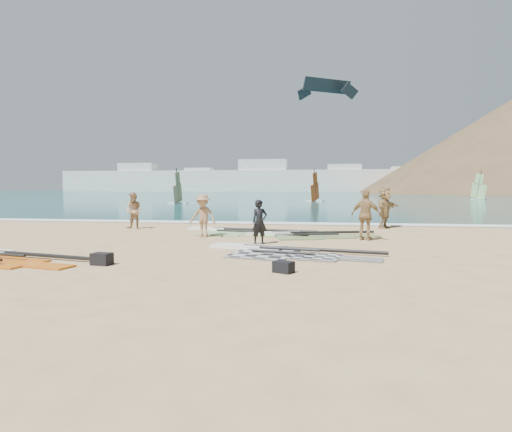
# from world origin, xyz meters

# --- Properties ---
(ground) EXTENTS (300.00, 300.00, 0.00)m
(ground) POSITION_xyz_m (0.00, 0.00, 0.00)
(ground) COLOR tan
(ground) RESTS_ON ground
(sea) EXTENTS (300.00, 240.00, 0.06)m
(sea) POSITION_xyz_m (0.00, 132.00, 0.00)
(sea) COLOR #0B474F
(sea) RESTS_ON ground
(surf_line) EXTENTS (300.00, 1.20, 0.04)m
(surf_line) POSITION_xyz_m (0.00, 12.30, 0.00)
(surf_line) COLOR white
(surf_line) RESTS_ON ground
(far_town) EXTENTS (160.00, 8.00, 12.00)m
(far_town) POSITION_xyz_m (-15.72, 150.00, 4.49)
(far_town) COLOR white
(far_town) RESTS_ON ground
(rig_grey) EXTENTS (5.55, 2.72, 0.20)m
(rig_grey) POSITION_xyz_m (0.51, 2.18, 0.05)
(rig_grey) COLOR black
(rig_grey) RESTS_ON ground
(rig_green) EXTENTS (5.95, 2.89, 0.20)m
(rig_green) POSITION_xyz_m (-1.85, 7.71, 0.05)
(rig_green) COLOR #4BB018
(rig_green) RESTS_ON ground
(rig_orange) EXTENTS (5.53, 2.83, 0.20)m
(rig_orange) POSITION_xyz_m (1.09, 6.74, 0.05)
(rig_orange) COLOR orange
(rig_orange) RESTS_ON ground
(gear_bag_near) EXTENTS (0.53, 0.41, 0.31)m
(gear_bag_near) POSITION_xyz_m (-3.73, -0.47, 0.16)
(gear_bag_near) COLOR black
(gear_bag_near) RESTS_ON ground
(gear_bag_far) EXTENTS (0.54, 0.48, 0.27)m
(gear_bag_far) POSITION_xyz_m (1.03, -0.75, 0.14)
(gear_bag_far) COLOR black
(gear_bag_far) RESTS_ON ground
(person_wetsuit) EXTENTS (0.68, 0.63, 1.57)m
(person_wetsuit) POSITION_xyz_m (-0.25, 4.10, 0.78)
(person_wetsuit) COLOR black
(person_wetsuit) RESTS_ON ground
(beachgoer_left) EXTENTS (0.93, 0.77, 1.75)m
(beachgoer_left) POSITION_xyz_m (-6.97, 8.54, 0.87)
(beachgoer_left) COLOR tan
(beachgoer_left) RESTS_ON ground
(beachgoer_mid) EXTENTS (1.21, 0.84, 1.72)m
(beachgoer_mid) POSITION_xyz_m (-2.80, 5.83, 0.86)
(beachgoer_mid) COLOR #9A714F
(beachgoer_mid) RESTS_ON ground
(beachgoer_back) EXTENTS (1.21, 0.84, 1.91)m
(beachgoer_back) POSITION_xyz_m (3.56, 5.76, 0.95)
(beachgoer_back) COLOR #A17C4C
(beachgoer_back) RESTS_ON ground
(beachgoer_right) EXTENTS (1.50, 1.88, 2.00)m
(beachgoer_right) POSITION_xyz_m (4.94, 10.69, 1.00)
(beachgoer_right) COLOR #A08051
(beachgoer_right) RESTS_ON ground
(windsurfer_left) EXTENTS (2.29, 2.78, 4.14)m
(windsurfer_left) POSITION_xyz_m (-14.48, 36.56, 1.23)
(windsurfer_left) COLOR white
(windsurfer_left) RESTS_ON ground
(windsurfer_centre) EXTENTS (2.48, 2.74, 4.36)m
(windsurfer_centre) POSITION_xyz_m (1.02, 46.79, 1.28)
(windsurfer_centre) COLOR white
(windsurfer_centre) RESTS_ON ground
(windsurfer_right) EXTENTS (2.46, 2.62, 4.43)m
(windsurfer_right) POSITION_xyz_m (25.25, 57.89, 1.29)
(windsurfer_right) COLOR white
(windsurfer_right) RESTS_ON ground
(kitesurf_kite) EXTENTS (6.22, 4.10, 2.37)m
(kitesurf_kite) POSITION_xyz_m (2.38, 40.24, 13.44)
(kitesurf_kite) COLOR black
(kitesurf_kite) RESTS_ON ground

